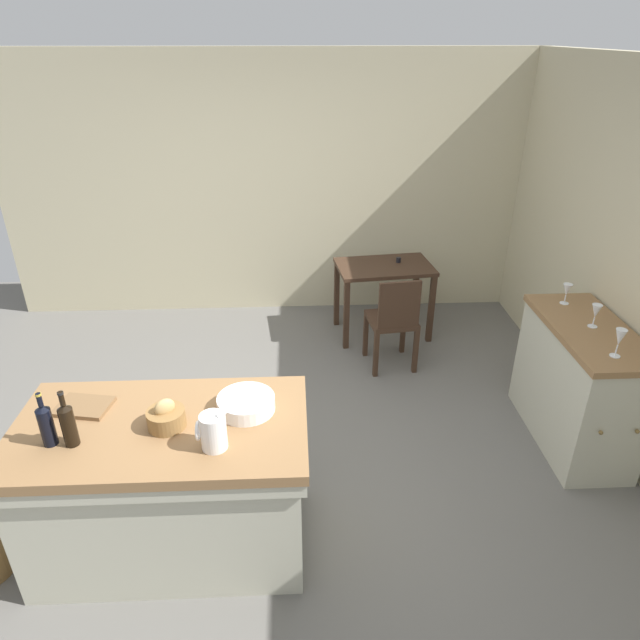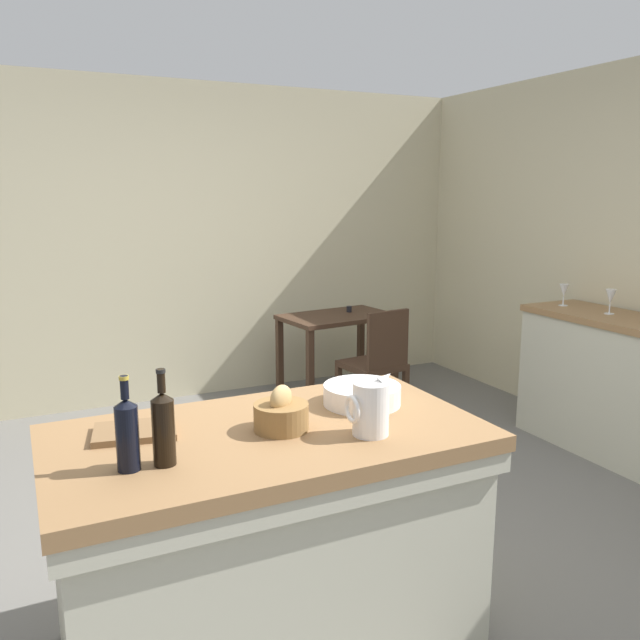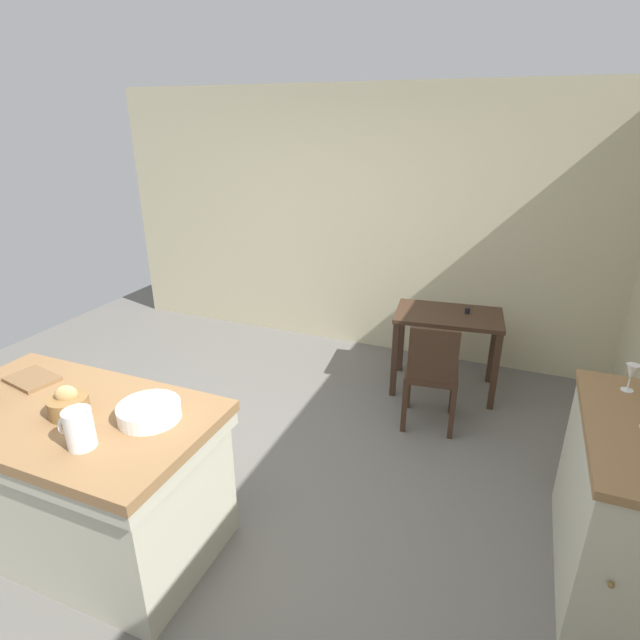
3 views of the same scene
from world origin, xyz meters
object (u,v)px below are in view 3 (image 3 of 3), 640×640
Objects in this scene: wooden_chair at (432,372)px; wash_bowl at (149,412)px; island_table at (81,473)px; side_cabinet at (623,506)px; pitcher at (79,428)px; cutting_board at (32,379)px; writing_desk at (448,326)px; bread_basket at (69,404)px; wine_glass_middle at (631,373)px.

wooden_chair is 2.16m from wash_bowl.
side_cabinet is (2.75, 0.85, -0.01)m from island_table.
pitcher is 0.82× the size of cutting_board.
wash_bowl is at bearing -115.04° from writing_desk.
cutting_board is at bearing 159.76° from island_table.
writing_desk is 3.15m from cutting_board.
bread_basket is (-2.70, -0.87, 0.47)m from side_cabinet.
wine_glass_middle reaches higher than bread_basket.
wash_bowl is 1.11× the size of cutting_board.
wine_glass_middle is at bearing 18.69° from cutting_board.
writing_desk is at bearing 65.04° from pitcher.
wine_glass_middle reaches higher than wooden_chair.
side_cabinet is at bearing 17.19° from island_table.
wooden_chair is at bearing 51.12° from bread_basket.
island_table reaches higher than writing_desk.
wooden_chair is at bearing 149.84° from wine_glass_middle.
side_cabinet is 2.45m from wash_bowl.
cutting_board is (-0.90, 0.06, -0.03)m from wash_bowl.
island_table is 5.48× the size of cutting_board.
pitcher is (-1.27, -2.09, 0.49)m from wooden_chair.
island_table is at bearing -162.81° from side_cabinet.
cutting_board reaches higher than writing_desk.
cutting_board is at bearing -130.49° from writing_desk.
side_cabinet is at bearing 23.28° from pitcher.
wooden_chair reaches higher than writing_desk.
cutting_board is at bearing 159.73° from bread_basket.
side_cabinet is at bearing 17.80° from bread_basket.
cutting_board is 3.34m from wine_glass_middle.
bread_basket is (-0.41, -0.13, 0.02)m from wash_bowl.
island_table is at bearing -155.60° from wine_glass_middle.
cutting_board reaches higher than wooden_chair.
side_cabinet is at bearing 17.92° from wash_bowl.
wooden_chair is at bearing -90.62° from writing_desk.
wash_bowl is (0.14, 0.30, -0.06)m from pitcher.
writing_desk is 1.08× the size of wooden_chair.
island_table is 3.04m from wine_glass_middle.
pitcher reaches higher than wine_glass_middle.
wash_bowl is 1.57× the size of bread_basket.
bread_basket is (-1.55, -2.57, 0.32)m from writing_desk.
writing_desk is at bearing 89.38° from wooden_chair.
wash_bowl is at bearing -122.42° from wooden_chair.
pitcher is (-1.28, -2.75, 0.36)m from writing_desk.
island_table is 2.47m from wooden_chair.
wooden_chair is at bearing 50.04° from island_table.
bread_basket is 0.70× the size of cutting_board.
pitcher reaches higher than island_table.
cutting_board is at bearing 154.62° from pitcher.
pitcher reaches higher than wooden_chair.
pitcher is 0.84m from cutting_board.
wash_bowl is 2.04× the size of wine_glass_middle.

